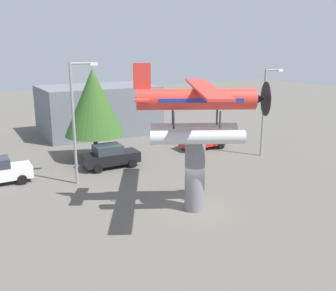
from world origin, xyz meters
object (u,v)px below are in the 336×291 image
Objects in this scene: car_mid_black at (110,156)px; car_far_red at (203,139)px; storefront_building at (98,109)px; streetlight_primary at (76,115)px; tree_east at (94,102)px; display_pedestal at (195,175)px; streetlight_secondary at (266,106)px; floatplane_monument at (199,108)px.

car_mid_black is 9.26m from car_far_red.
storefront_building is at bearing 117.12° from car_far_red.
streetlight_primary reaches higher than tree_east.
storefront_building is 1.60× the size of tree_east.
streetlight_primary is at bearing -113.78° from storefront_building.
car_mid_black is 5.31m from streetlight_primary.
display_pedestal is at bearing -83.22° from tree_east.
display_pedestal reaches higher than car_mid_black.
car_far_red is 0.59× the size of streetlight_secondary.
streetlight_primary is (-3.03, -2.26, 3.72)m from car_mid_black.
tree_east is at bearing 60.59° from streetlight_primary.
car_far_red is at bearing 15.62° from streetlight_primary.
car_far_red is 0.58× the size of tree_east.
floatplane_monument is at bearing -95.25° from storefront_building.
streetlight_secondary reaches higher than car_far_red.
floatplane_monument is at bearing -59.06° from streetlight_primary.
tree_east is (-12.64, 5.86, 0.41)m from streetlight_secondary.
tree_east is at bearing 96.78° from display_pedestal.
storefront_building is at bearing 69.39° from tree_east.
car_mid_black is 12.97m from storefront_building.
car_far_red is 0.53× the size of streetlight_primary.
car_far_red is (9.19, 1.16, 0.00)m from car_mid_black.
car_mid_black is at bearing -172.80° from car_far_red.
streetlight_primary is at bearing 148.14° from floatplane_monument.
storefront_building reaches higher than car_mid_black.
display_pedestal is 0.96× the size of car_mid_black.
storefront_building is at bearing 111.94° from floatplane_monument.
storefront_building is (6.46, 14.66, -2.12)m from streetlight_primary.
streetlight_secondary is (11.05, 6.58, -1.48)m from floatplane_monument.
streetlight_secondary is at bearing -13.85° from car_mid_black.
floatplane_monument reaches higher than streetlight_secondary.
storefront_building is at bearing 84.43° from display_pedestal.
car_far_red is (7.90, 10.75, -1.13)m from display_pedestal.
streetlight_primary is at bearing -143.37° from car_mid_black.
floatplane_monument is 1.23× the size of streetlight_primary.
streetlight_primary reaches higher than storefront_building.
streetlight_secondary is at bearing 30.29° from display_pedestal.
tree_east reaches higher than streetlight_secondary.
streetlight_secondary is (15.49, -0.81, -0.39)m from streetlight_primary.
floatplane_monument is 12.59m from tree_east.
streetlight_primary is (-4.43, 7.40, -1.09)m from floatplane_monument.
streetlight_primary is at bearing -164.38° from car_far_red.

